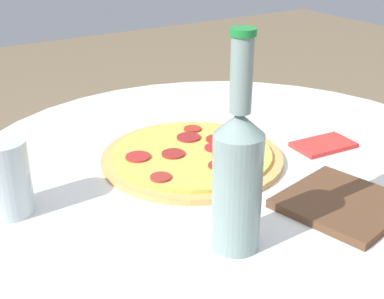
{
  "coord_description": "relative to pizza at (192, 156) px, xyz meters",
  "views": [
    {
      "loc": [
        -0.49,
        -0.64,
        1.09
      ],
      "look_at": [
        -0.05,
        0.04,
        0.72
      ],
      "focal_mm": 50.0,
      "sensor_mm": 36.0,
      "label": 1
    }
  ],
  "objects": [
    {
      "name": "table",
      "position": [
        0.05,
        -0.04,
        -0.18
      ],
      "size": [
        0.91,
        0.91,
        0.7
      ],
      "color": "silver",
      "rests_on": "ground_plane"
    },
    {
      "name": "pizza",
      "position": [
        0.0,
        0.0,
        0.0
      ],
      "size": [
        0.3,
        0.3,
        0.02
      ],
      "color": "tan",
      "rests_on": "table"
    },
    {
      "name": "beer_bottle",
      "position": [
        -0.09,
        -0.24,
        0.09
      ],
      "size": [
        0.06,
        0.06,
        0.27
      ],
      "color": "gray",
      "rests_on": "table"
    },
    {
      "name": "pizza_paddle",
      "position": [
        0.1,
        -0.27,
        -0.0
      ],
      "size": [
        0.18,
        0.32,
        0.02
      ],
      "rotation": [
        0.0,
        0.0,
        -1.35
      ],
      "color": "brown",
      "rests_on": "table"
    },
    {
      "name": "drinking_glass",
      "position": [
        -0.3,
        -0.01,
        0.05
      ],
      "size": [
        0.07,
        0.07,
        0.11
      ],
      "color": "silver",
      "rests_on": "table"
    },
    {
      "name": "napkin",
      "position": [
        0.23,
        -0.08,
        -0.0
      ],
      "size": [
        0.11,
        0.07,
        0.01
      ],
      "color": "red",
      "rests_on": "table"
    }
  ]
}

